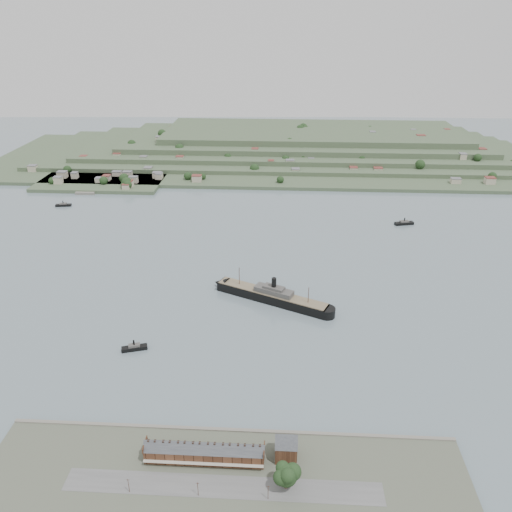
# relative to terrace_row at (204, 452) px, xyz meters

# --- Properties ---
(ground) EXTENTS (1400.00, 1400.00, 0.00)m
(ground) POSITION_rel_terrace_row_xyz_m (10.00, 168.02, -6.84)
(ground) COLOR slate
(ground) RESTS_ON ground
(near_shore) EXTENTS (220.00, 80.00, 2.60)m
(near_shore) POSITION_rel_terrace_row_xyz_m (10.00, -18.73, -5.83)
(near_shore) COLOR #4C5142
(near_shore) RESTS_ON ground
(terrace_row) EXTENTS (55.60, 9.80, 11.07)m
(terrace_row) POSITION_rel_terrace_row_xyz_m (0.00, 0.00, 0.00)
(terrace_row) COLOR #412517
(terrace_row) RESTS_ON ground
(gabled_building) EXTENTS (10.40, 10.18, 14.09)m
(gabled_building) POSITION_rel_terrace_row_xyz_m (37.50, 4.02, 1.34)
(gabled_building) COLOR #412517
(gabled_building) RESTS_ON ground
(far_peninsula) EXTENTS (760.00, 309.00, 30.00)m
(far_peninsula) POSITION_rel_terrace_row_xyz_m (37.91, 561.12, 5.04)
(far_peninsula) COLOR #3B5136
(far_peninsula) RESTS_ON ground
(steamship) EXTENTS (90.98, 49.35, 23.31)m
(steamship) POSITION_rel_terrace_row_xyz_m (24.55, 147.67, -2.54)
(steamship) COLOR black
(steamship) RESTS_ON ground
(tugboat) EXTENTS (16.23, 8.54, 7.06)m
(tugboat) POSITION_rel_terrace_row_xyz_m (-56.67, 83.74, -5.12)
(tugboat) COLOR black
(tugboat) RESTS_ON ground
(ferry_west) EXTENTS (16.95, 7.17, 6.16)m
(ferry_west) POSITION_rel_terrace_row_xyz_m (-204.10, 331.77, -5.36)
(ferry_west) COLOR black
(ferry_west) RESTS_ON ground
(ferry_east) EXTENTS (19.49, 9.46, 7.05)m
(ferry_east) POSITION_rel_terrace_row_xyz_m (153.61, 299.88, -5.14)
(ferry_east) COLOR black
(ferry_east) RESTS_ON ground
(fig_tree) EXTENTS (12.26, 10.62, 13.68)m
(fig_tree) POSITION_rel_terrace_row_xyz_m (37.88, -13.30, 3.51)
(fig_tree) COLOR #472C20
(fig_tree) RESTS_ON ground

